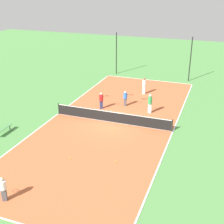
# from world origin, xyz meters

# --- Properties ---
(ground_plane) EXTENTS (80.00, 80.00, 0.00)m
(ground_plane) POSITION_xyz_m (0.00, 0.00, 0.00)
(ground_plane) COLOR #518E47
(court_surface) EXTENTS (10.02, 24.63, 0.02)m
(court_surface) POSITION_xyz_m (0.00, 0.00, 0.01)
(court_surface) COLOR #C66038
(court_surface) RESTS_ON ground_plane
(tennis_net) EXTENTS (9.82, 0.10, 0.96)m
(tennis_net) POSITION_xyz_m (0.00, 0.00, 0.51)
(tennis_net) COLOR black
(tennis_net) RESTS_ON court_surface
(bench) EXTENTS (0.36, 1.78, 0.45)m
(bench) POSITION_xyz_m (-6.95, -4.73, 0.39)
(bench) COLOR #4C8C4C
(bench) RESTS_ON ground_plane
(player_near_blue) EXTENTS (0.99, 0.56, 1.42)m
(player_near_blue) POSITION_xyz_m (-0.07, 3.75, 0.83)
(player_near_blue) COLOR #4C4C51
(player_near_blue) RESTS_ON court_surface
(player_far_green) EXTENTS (0.98, 0.71, 1.74)m
(player_far_green) POSITION_xyz_m (2.41, 2.86, 1.03)
(player_far_green) COLOR white
(player_far_green) RESTS_ON court_surface
(player_coach_red) EXTENTS (0.94, 0.83, 1.51)m
(player_coach_red) POSITION_xyz_m (-1.88, 2.37, 0.88)
(player_coach_red) COLOR navy
(player_coach_red) RESTS_ON court_surface
(player_near_white) EXTENTS (0.98, 0.74, 1.42)m
(player_near_white) POSITION_xyz_m (-1.95, -11.10, 0.82)
(player_near_white) COLOR #4C4C51
(player_near_white) RESTS_ON court_surface
(player_far_white) EXTENTS (0.38, 0.38, 1.69)m
(player_far_white) POSITION_xyz_m (0.71, 7.47, 0.99)
(player_far_white) COLOR white
(player_far_white) RESTS_ON court_surface
(tennis_ball_right_alley) EXTENTS (0.07, 0.07, 0.07)m
(tennis_ball_right_alley) POSITION_xyz_m (0.86, -1.93, 0.06)
(tennis_ball_right_alley) COLOR #CCE033
(tennis_ball_right_alley) RESTS_ON court_surface
(tennis_ball_left_sideline) EXTENTS (0.07, 0.07, 0.07)m
(tennis_ball_left_sideline) POSITION_xyz_m (2.29, -5.52, 0.06)
(tennis_ball_left_sideline) COLOR #CCE033
(tennis_ball_left_sideline) RESTS_ON court_surface
(tennis_ball_near_net) EXTENTS (0.07, 0.07, 0.07)m
(tennis_ball_near_net) POSITION_xyz_m (-0.64, -6.17, 0.06)
(tennis_ball_near_net) COLOR #CCE033
(tennis_ball_near_net) RESTS_ON court_surface
(fence_post_back_left) EXTENTS (0.12, 0.12, 4.97)m
(fence_post_back_left) POSITION_xyz_m (-4.37, 13.51, 2.49)
(fence_post_back_left) COLOR black
(fence_post_back_left) RESTS_ON ground_plane
(fence_post_back_right) EXTENTS (0.12, 0.12, 4.97)m
(fence_post_back_right) POSITION_xyz_m (4.37, 13.51, 2.49)
(fence_post_back_right) COLOR black
(fence_post_back_right) RESTS_ON ground_plane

